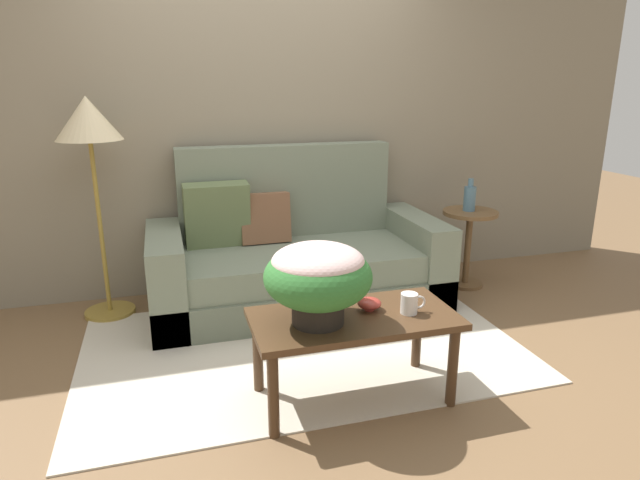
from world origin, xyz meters
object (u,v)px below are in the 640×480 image
Objects in this scene: coffee_table at (354,328)px; coffee_mug at (410,303)px; floor_lamp at (89,134)px; potted_plant at (318,275)px; side_table at (469,235)px; table_vase at (470,198)px; couch at (294,259)px; snack_bowl at (369,304)px.

coffee_table is 0.30m from coffee_mug.
potted_plant is (1.09, -1.50, -0.54)m from floor_lamp.
potted_plant is 0.51m from coffee_mug.
side_table is 1.19× the size of potted_plant.
floor_lamp is at bearing 135.65° from coffee_mug.
floor_lamp reaches higher than coffee_mug.
table_vase is at bearing 49.84° from coffee_mug.
floor_lamp is at bearing 174.31° from couch.
coffee_mug is 0.53× the size of table_vase.
couch is 4.02× the size of potted_plant.
floor_lamp is 5.94× the size of table_vase.
snack_bowl is at bearing -136.90° from side_table.
floor_lamp is 2.74m from table_vase.
potted_plant is 3.88× the size of coffee_mug.
coffee_mug is at bearing -10.12° from coffee_table.
side_table is at bearing -44.60° from table_vase.
table_vase is (1.30, 1.24, 0.22)m from snack_bowl.
coffee_mug is (-1.13, -1.32, 0.09)m from side_table.
side_table is at bearing 43.10° from snack_bowl.
floor_lamp is at bearing 133.94° from snack_bowl.
coffee_table is at bearing -137.97° from side_table.
table_vase reaches higher than potted_plant.
coffee_table is 4.07× the size of table_vase.
couch is 1.44m from potted_plant.
potted_plant is 2.06m from table_vase.
side_table is (1.39, -0.08, 0.09)m from couch.
side_table is at bearing 49.35° from coffee_mug.
coffee_mug is (0.26, -1.39, 0.19)m from couch.
coffee_table is 8.37× the size of snack_bowl.
snack_bowl is at bearing 23.70° from coffee_table.
side_table is at bearing -3.10° from couch.
couch is at bearing -5.69° from floor_lamp.
snack_bowl is at bearing -136.42° from table_vase.
couch is 1.35m from coffee_table.
floor_lamp reaches higher than table_vase.
coffee_table is at bearing -137.51° from table_vase.
couch reaches higher than table_vase.
couch is 1.43m from coffee_mug.
floor_lamp reaches higher than coffee_table.
couch reaches higher than coffee_table.
couch reaches higher than side_table.
table_vase is (-0.01, 0.01, 0.29)m from side_table.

